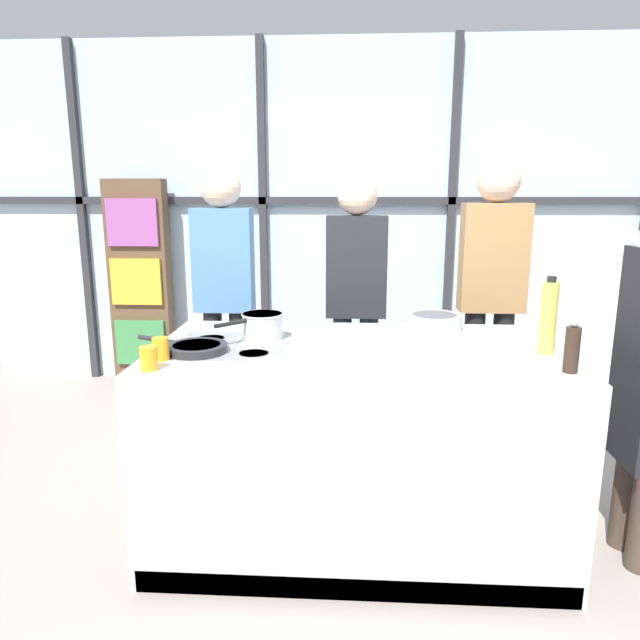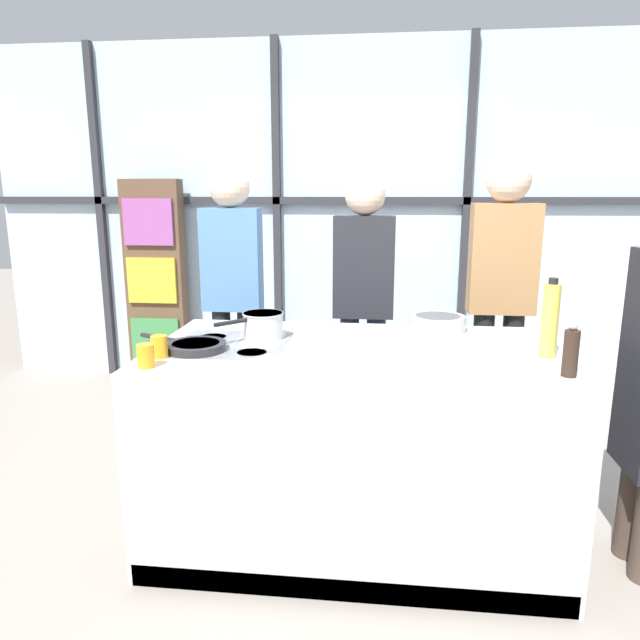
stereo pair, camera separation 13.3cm
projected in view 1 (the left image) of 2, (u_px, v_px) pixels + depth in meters
name	position (u px, v px, depth m)	size (l,w,h in m)	color
ground_plane	(354.00, 530.00, 2.76)	(18.00, 18.00, 0.00)	gray
back_window_wall	(356.00, 217.00, 4.71)	(6.40, 0.10, 2.80)	silver
bookshelf	(140.00, 284.00, 4.75)	(0.49, 0.19, 1.71)	brown
demo_island	(355.00, 442.00, 2.66)	(1.82, 0.98, 0.92)	#B7BABF
spectator_far_left	(224.00, 284.00, 3.54)	(0.36, 0.25, 1.76)	black
spectator_center_left	(356.00, 292.00, 3.50)	(0.37, 0.24, 1.71)	#232838
spectator_center_right	(492.00, 285.00, 3.44)	(0.39, 0.25, 1.79)	black
frying_pan	(195.00, 348.00, 2.48)	(0.45, 0.29, 0.04)	#232326
saucepan	(262.00, 325.00, 2.69)	(0.29, 0.29, 0.12)	silver
white_plate	(433.00, 337.00, 2.71)	(0.23, 0.23, 0.01)	white
mixing_bowl	(434.00, 321.00, 2.89)	(0.27, 0.27, 0.08)	silver
oil_bottle	(548.00, 318.00, 2.42)	(0.07, 0.07, 0.34)	#E0CC4C
pepper_grinder	(572.00, 348.00, 2.18)	(0.06, 0.06, 0.21)	#332319
juice_glass_near	(149.00, 358.00, 2.22)	(0.07, 0.07, 0.09)	orange
juice_glass_far	(161.00, 349.00, 2.35)	(0.07, 0.07, 0.09)	orange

